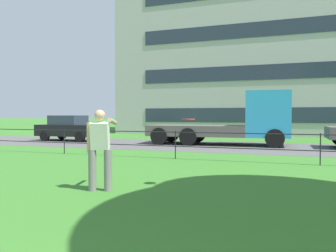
% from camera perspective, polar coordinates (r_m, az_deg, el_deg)
% --- Properties ---
extents(street_strip, '(80.00, 6.24, 0.01)m').
position_cam_1_polar(street_strip, '(16.89, 14.79, -3.49)').
color(street_strip, '#565454').
rests_on(street_strip, ground).
extents(park_fence, '(32.91, 0.04, 1.00)m').
position_cam_1_polar(park_fence, '(11.42, 12.52, -2.61)').
color(park_fence, black).
rests_on(park_fence, ground).
extents(person_thrower, '(0.49, 0.87, 1.66)m').
position_cam_1_polar(person_thrower, '(7.04, -11.41, -3.51)').
color(person_thrower, slate).
rests_on(person_thrower, ground).
extents(frisbee, '(0.28, 0.28, 0.03)m').
position_cam_1_polar(frisbee, '(7.14, 3.45, 1.16)').
color(frisbee, red).
extents(car_black_left, '(4.00, 1.82, 1.54)m').
position_cam_1_polar(car_black_left, '(21.38, -16.25, -0.32)').
color(car_black_left, black).
rests_on(car_black_left, ground).
extents(flatbed_truck_right, '(7.38, 2.65, 2.75)m').
position_cam_1_polar(flatbed_truck_right, '(17.86, 11.87, 0.72)').
color(flatbed_truck_right, '#2D99D1').
rests_on(flatbed_truck_right, ground).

